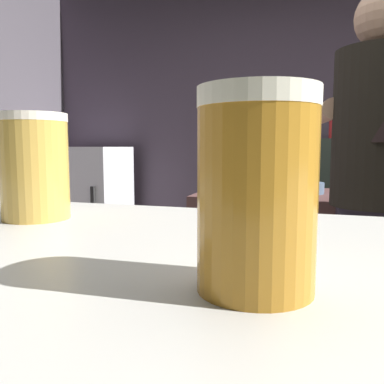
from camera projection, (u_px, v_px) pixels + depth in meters
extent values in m
cube|color=#4F4253|center=(333.00, 124.00, 3.30)|extent=(5.20, 0.10, 2.70)
cube|color=#313E35|center=(332.00, 218.00, 3.12)|extent=(0.82, 0.36, 1.23)
cube|color=white|center=(90.00, 212.00, 3.57)|extent=(0.62, 0.55, 1.17)
cube|color=#262626|center=(93.00, 212.00, 3.22)|extent=(0.03, 0.03, 0.42)
cube|color=yellow|center=(61.00, 201.00, 3.31)|extent=(0.10, 0.01, 0.12)
cube|color=#322B3B|center=(370.00, 326.00, 1.55)|extent=(0.28, 0.20, 0.94)
cylinder|color=black|center=(381.00, 129.00, 1.47)|extent=(0.34, 0.34, 0.57)
cylinder|color=tan|center=(326.00, 112.00, 1.65)|extent=(0.12, 0.33, 0.08)
cylinder|color=slate|center=(303.00, 188.00, 2.02)|extent=(0.20, 0.20, 0.06)
cylinder|color=#BD7E25|center=(256.00, 201.00, 0.25)|extent=(0.07, 0.07, 0.11)
cylinder|color=white|center=(258.00, 97.00, 0.24)|extent=(0.07, 0.07, 0.01)
cylinder|color=gold|center=(35.00, 171.00, 0.50)|extent=(0.08, 0.08, 0.12)
cylinder|color=white|center=(32.00, 117.00, 0.49)|extent=(0.08, 0.08, 0.01)
cylinder|color=red|center=(333.00, 129.00, 3.02)|extent=(0.07, 0.07, 0.14)
cylinder|color=red|center=(334.00, 116.00, 3.01)|extent=(0.03, 0.03, 0.05)
cylinder|color=white|center=(334.00, 112.00, 3.00)|extent=(0.03, 0.03, 0.01)
cylinder|color=black|center=(378.00, 126.00, 2.88)|extent=(0.07, 0.07, 0.18)
cylinder|color=black|center=(379.00, 109.00, 2.87)|extent=(0.03, 0.03, 0.07)
cylinder|color=red|center=(379.00, 103.00, 2.87)|extent=(0.03, 0.03, 0.01)
cylinder|color=black|center=(293.00, 128.00, 3.22)|extent=(0.08, 0.08, 0.18)
cylinder|color=black|center=(293.00, 112.00, 3.21)|extent=(0.03, 0.03, 0.07)
cylinder|color=red|center=(293.00, 106.00, 3.20)|extent=(0.04, 0.04, 0.01)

